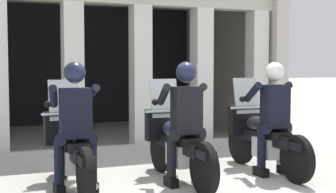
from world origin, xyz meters
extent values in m
plane|color=#A8A59E|center=(0.00, 3.00, 0.00)|extent=(80.00, 80.00, 0.00)
cube|color=black|center=(-0.19, 7.21, 1.55)|extent=(7.40, 0.24, 3.09)
cube|color=#BCB7AD|center=(3.41, 5.05, 1.55)|extent=(0.30, 4.71, 3.09)
cube|color=silver|center=(-0.83, 3.05, 1.33)|extent=(0.35, 0.36, 2.65)
cube|color=silver|center=(0.45, 3.05, 1.33)|extent=(0.35, 0.36, 2.65)
cube|color=silver|center=(1.73, 3.05, 1.33)|extent=(0.35, 0.36, 2.65)
cube|color=silver|center=(3.01, 3.05, 1.33)|extent=(0.35, 0.36, 2.65)
cube|color=#B7B5AD|center=(-0.19, 2.55, 0.06)|extent=(7.00, 0.24, 0.12)
cylinder|color=black|center=(-1.38, 1.06, 0.32)|extent=(0.09, 0.64, 0.64)
cylinder|color=black|center=(-1.38, -0.34, 0.32)|extent=(0.09, 0.64, 0.64)
cube|color=black|center=(-1.38, 1.06, 0.53)|extent=(0.14, 0.44, 0.08)
cube|color=silver|center=(-1.38, 0.31, 0.37)|extent=(0.28, 0.44, 0.28)
cube|color=black|center=(-1.38, 0.36, 0.50)|extent=(0.18, 1.24, 0.16)
ellipsoid|color=#1E2338|center=(-1.38, 0.58, 0.68)|extent=(0.26, 0.48, 0.22)
cube|color=black|center=(-1.38, 0.18, 0.57)|extent=(0.24, 0.52, 0.10)
cube|color=black|center=(-1.38, -0.28, 0.50)|extent=(0.16, 0.48, 0.10)
cylinder|color=silver|center=(-1.38, 1.00, 0.56)|extent=(0.05, 0.24, 0.53)
cube|color=black|center=(-1.38, 0.94, 0.70)|extent=(0.52, 0.16, 0.44)
sphere|color=silver|center=(-1.38, 1.04, 0.72)|extent=(0.18, 0.18, 0.18)
cube|color=silver|center=(-1.38, 0.92, 1.07)|extent=(0.40, 0.14, 0.54)
cylinder|color=silver|center=(-1.38, 0.84, 0.90)|extent=(0.62, 0.04, 0.04)
cylinder|color=silver|center=(-1.26, -0.04, 0.18)|extent=(0.07, 0.55, 0.07)
cube|color=black|center=(-1.38, 0.16, 0.97)|extent=(0.36, 0.22, 0.60)
cube|color=#14193F|center=(-1.38, 0.28, 0.99)|extent=(0.05, 0.02, 0.32)
sphere|color=tan|center=(-1.38, 0.18, 1.43)|extent=(0.21, 0.21, 0.21)
sphere|color=#191E38|center=(-1.38, 0.18, 1.46)|extent=(0.26, 0.26, 0.26)
cylinder|color=black|center=(-1.24, 0.18, 0.66)|extent=(0.26, 0.29, 0.17)
cylinder|color=black|center=(-1.18, 0.18, 0.39)|extent=(0.12, 0.12, 0.53)
cube|color=black|center=(-1.18, 0.19, 0.06)|extent=(0.11, 0.26, 0.12)
cylinder|color=black|center=(-1.52, 0.18, 0.66)|extent=(0.26, 0.29, 0.17)
cylinder|color=black|center=(-1.58, 0.18, 0.39)|extent=(0.12, 0.12, 0.53)
cube|color=black|center=(-1.58, 0.19, 0.06)|extent=(0.11, 0.26, 0.12)
cylinder|color=black|center=(-1.16, 0.39, 1.16)|extent=(0.19, 0.48, 0.31)
sphere|color=black|center=(-1.12, 0.60, 1.05)|extent=(0.09, 0.09, 0.09)
cylinder|color=black|center=(-1.60, 0.39, 1.16)|extent=(0.19, 0.48, 0.31)
sphere|color=black|center=(-1.64, 0.60, 1.05)|extent=(0.09, 0.09, 0.09)
cylinder|color=black|center=(0.00, 0.88, 0.32)|extent=(0.09, 0.64, 0.64)
cylinder|color=black|center=(0.00, -0.52, 0.32)|extent=(0.09, 0.64, 0.64)
cube|color=black|center=(0.00, 0.88, 0.53)|extent=(0.14, 0.44, 0.08)
cube|color=silver|center=(0.00, 0.13, 0.37)|extent=(0.28, 0.44, 0.28)
cube|color=black|center=(0.00, 0.18, 0.50)|extent=(0.18, 1.24, 0.16)
ellipsoid|color=#1E2338|center=(0.00, 0.40, 0.68)|extent=(0.26, 0.48, 0.22)
cube|color=black|center=(0.00, 0.00, 0.57)|extent=(0.24, 0.52, 0.10)
cube|color=black|center=(0.00, -0.46, 0.50)|extent=(0.16, 0.48, 0.10)
cylinder|color=silver|center=(0.00, 0.82, 0.56)|extent=(0.05, 0.24, 0.53)
cube|color=black|center=(0.00, 0.76, 0.70)|extent=(0.52, 0.16, 0.44)
sphere|color=silver|center=(0.00, 0.86, 0.72)|extent=(0.18, 0.18, 0.18)
cube|color=silver|center=(0.00, 0.74, 1.07)|extent=(0.40, 0.14, 0.54)
cylinder|color=silver|center=(0.00, 0.66, 0.90)|extent=(0.62, 0.04, 0.04)
cylinder|color=silver|center=(0.12, -0.22, 0.18)|extent=(0.07, 0.55, 0.07)
cube|color=black|center=(0.00, -0.02, 0.97)|extent=(0.36, 0.22, 0.60)
cube|color=#14193F|center=(0.00, 0.10, 0.99)|extent=(0.05, 0.02, 0.32)
sphere|color=tan|center=(0.00, 0.00, 1.43)|extent=(0.21, 0.21, 0.21)
sphere|color=#191E38|center=(0.00, 0.00, 1.46)|extent=(0.26, 0.26, 0.26)
cylinder|color=black|center=(0.14, 0.00, 0.66)|extent=(0.26, 0.29, 0.17)
cylinder|color=black|center=(0.20, 0.00, 0.39)|extent=(0.12, 0.12, 0.53)
cube|color=black|center=(0.20, 0.01, 0.06)|extent=(0.11, 0.26, 0.12)
cylinder|color=black|center=(-0.14, 0.00, 0.66)|extent=(0.26, 0.29, 0.17)
cylinder|color=black|center=(-0.20, 0.00, 0.39)|extent=(0.12, 0.12, 0.53)
cube|color=black|center=(-0.20, 0.01, 0.06)|extent=(0.11, 0.26, 0.12)
cylinder|color=black|center=(0.22, 0.21, 1.16)|extent=(0.19, 0.48, 0.31)
sphere|color=black|center=(0.26, 0.42, 1.05)|extent=(0.09, 0.09, 0.09)
cylinder|color=black|center=(-0.22, 0.21, 1.16)|extent=(0.19, 0.48, 0.31)
sphere|color=black|center=(-0.26, 0.42, 1.05)|extent=(0.09, 0.09, 0.09)
cylinder|color=black|center=(1.38, 0.94, 0.32)|extent=(0.09, 0.64, 0.64)
cylinder|color=black|center=(1.38, -0.46, 0.32)|extent=(0.09, 0.64, 0.64)
cube|color=black|center=(1.38, 0.94, 0.53)|extent=(0.14, 0.44, 0.08)
cube|color=silver|center=(1.38, 0.19, 0.37)|extent=(0.28, 0.44, 0.28)
cube|color=black|center=(1.38, 0.24, 0.50)|extent=(0.18, 1.24, 0.16)
ellipsoid|color=black|center=(1.38, 0.46, 0.68)|extent=(0.26, 0.48, 0.22)
cube|color=black|center=(1.38, 0.06, 0.57)|extent=(0.24, 0.52, 0.10)
cube|color=black|center=(1.38, -0.40, 0.50)|extent=(0.16, 0.48, 0.10)
cylinder|color=silver|center=(1.38, 0.88, 0.56)|extent=(0.05, 0.24, 0.53)
cube|color=black|center=(1.38, 0.82, 0.70)|extent=(0.52, 0.16, 0.44)
sphere|color=silver|center=(1.38, 0.92, 0.72)|extent=(0.18, 0.18, 0.18)
cube|color=silver|center=(1.38, 0.80, 1.07)|extent=(0.40, 0.14, 0.54)
cylinder|color=silver|center=(1.38, 0.72, 0.90)|extent=(0.62, 0.04, 0.04)
cylinder|color=silver|center=(1.50, -0.16, 0.18)|extent=(0.07, 0.55, 0.07)
cube|color=black|center=(1.38, 0.04, 0.97)|extent=(0.36, 0.22, 0.60)
cube|color=black|center=(1.38, 0.16, 0.99)|extent=(0.05, 0.02, 0.32)
sphere|color=tan|center=(1.38, 0.06, 1.43)|extent=(0.21, 0.21, 0.21)
sphere|color=silver|center=(1.38, 0.06, 1.46)|extent=(0.26, 0.26, 0.26)
cylinder|color=black|center=(1.52, 0.06, 0.66)|extent=(0.26, 0.29, 0.17)
cylinder|color=black|center=(1.58, 0.06, 0.39)|extent=(0.12, 0.12, 0.53)
cube|color=black|center=(1.58, 0.07, 0.06)|extent=(0.11, 0.26, 0.12)
cylinder|color=black|center=(1.24, 0.06, 0.66)|extent=(0.26, 0.29, 0.17)
cylinder|color=black|center=(1.18, 0.06, 0.39)|extent=(0.12, 0.12, 0.53)
cube|color=black|center=(1.18, 0.07, 0.06)|extent=(0.11, 0.26, 0.12)
cylinder|color=black|center=(1.60, 0.27, 1.16)|extent=(0.19, 0.48, 0.31)
sphere|color=black|center=(1.64, 0.48, 1.05)|extent=(0.09, 0.09, 0.09)
cylinder|color=black|center=(1.16, 0.27, 1.16)|extent=(0.19, 0.48, 0.31)
sphere|color=black|center=(1.12, 0.48, 1.05)|extent=(0.09, 0.09, 0.09)
camera|label=1|loc=(-2.55, -5.58, 1.54)|focal=51.76mm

